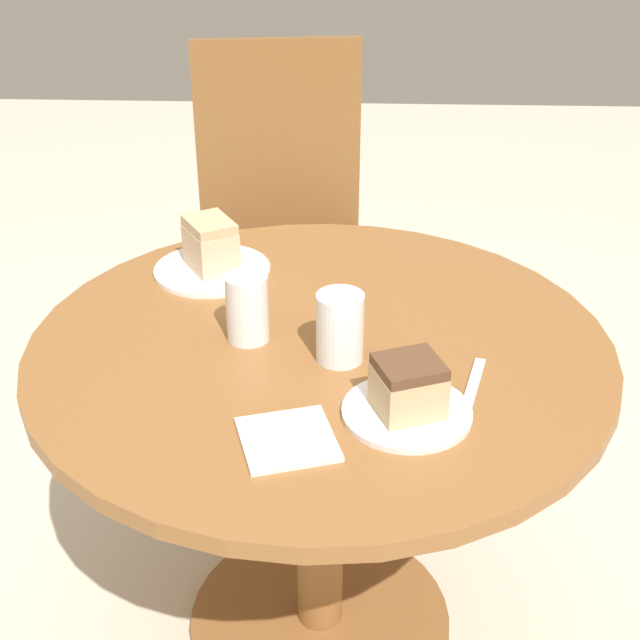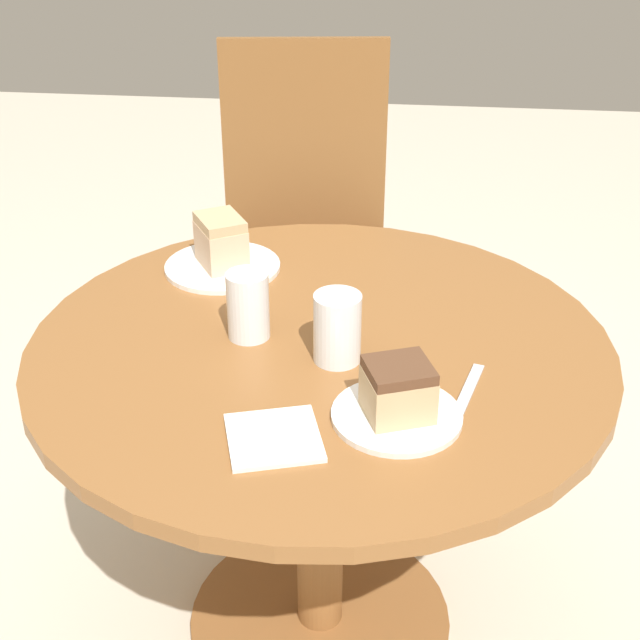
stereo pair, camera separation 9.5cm
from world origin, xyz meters
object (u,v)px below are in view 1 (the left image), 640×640
at_px(plate_near, 407,412).
at_px(plate_far, 212,270).
at_px(cake_slice_far, 211,244).
at_px(glass_lemonade, 247,312).
at_px(glass_water, 340,330).
at_px(chair, 282,231).
at_px(cake_slice_near, 408,386).

height_order(plate_near, plate_far, same).
bearing_deg(plate_far, cake_slice_far, 90.00).
bearing_deg(plate_near, plate_far, 127.79).
distance_m(plate_far, glass_lemonade, 0.28).
distance_m(cake_slice_far, glass_water, 0.42).
xyz_separation_m(plate_near, plate_far, (-0.37, 0.48, 0.00)).
relative_size(plate_near, glass_water, 1.66).
xyz_separation_m(chair, plate_near, (0.28, -1.10, 0.19)).
relative_size(cake_slice_far, glass_lemonade, 1.09).
bearing_deg(chair, plate_far, -105.51).
relative_size(plate_near, plate_far, 0.86).
height_order(plate_near, cake_slice_near, cake_slice_near).
height_order(cake_slice_far, glass_water, glass_water).
relative_size(plate_near, cake_slice_near, 1.65).
distance_m(chair, glass_lemonade, 0.91).
xyz_separation_m(chair, glass_water, (0.18, -0.94, 0.24)).
bearing_deg(cake_slice_near, plate_near, 90.00).
xyz_separation_m(plate_near, cake_slice_near, (0.00, -0.00, 0.05)).
distance_m(cake_slice_far, glass_lemonade, 0.28).
xyz_separation_m(cake_slice_near, glass_water, (-0.11, 0.16, 0.00)).
height_order(chair, cake_slice_far, chair).
xyz_separation_m(cake_slice_near, glass_lemonade, (-0.27, 0.22, -0.00)).
bearing_deg(glass_water, plate_far, 129.67).
bearing_deg(cake_slice_near, cake_slice_far, 127.79).
height_order(plate_near, glass_lemonade, glass_lemonade).
bearing_deg(glass_lemonade, plate_near, -39.21).
height_order(glass_lemonade, glass_water, same).
relative_size(plate_far, cake_slice_far, 1.75).
relative_size(glass_lemonade, glass_water, 1.01).
xyz_separation_m(cake_slice_far, glass_lemonade, (0.10, -0.26, -0.01)).
relative_size(chair, cake_slice_near, 8.29).
xyz_separation_m(glass_lemonade, glass_water, (0.16, -0.06, 0.00)).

